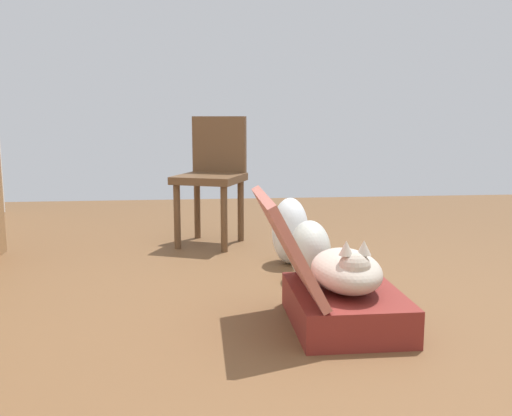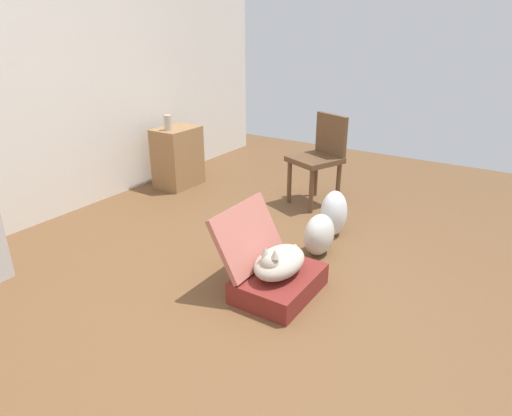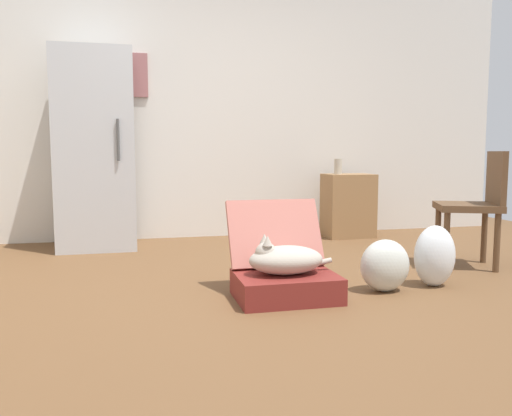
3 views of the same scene
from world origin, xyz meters
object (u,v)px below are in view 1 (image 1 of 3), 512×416
object	(u,v)px
suitcase_base	(345,307)
plastic_bag_clear	(290,231)
cat	(347,270)
chair	(213,173)
plastic_bag_white	(310,251)

from	to	relation	value
suitcase_base	plastic_bag_clear	size ratio (longest dim) A/B	1.49
cat	plastic_bag_clear	size ratio (longest dim) A/B	1.32
chair	plastic_bag_white	bearing A→B (deg)	-41.80
suitcase_base	plastic_bag_clear	world-z (taller)	plastic_bag_clear
cat	plastic_bag_white	bearing A→B (deg)	1.83
plastic_bag_clear	cat	bearing A→B (deg)	-176.35
suitcase_base	plastic_bag_clear	xyz separation A→B (m)	(1.01, 0.07, 0.12)
plastic_bag_white	chair	size ratio (longest dim) A/B	0.38
suitcase_base	plastic_bag_white	xyz separation A→B (m)	(0.64, 0.02, 0.09)
plastic_bag_white	plastic_bag_clear	size ratio (longest dim) A/B	0.83
cat	plastic_bag_white	world-z (taller)	cat
cat	suitcase_base	bearing A→B (deg)	-1.90
suitcase_base	chair	world-z (taller)	chair
suitcase_base	chair	size ratio (longest dim) A/B	0.68
cat	chair	size ratio (longest dim) A/B	0.60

